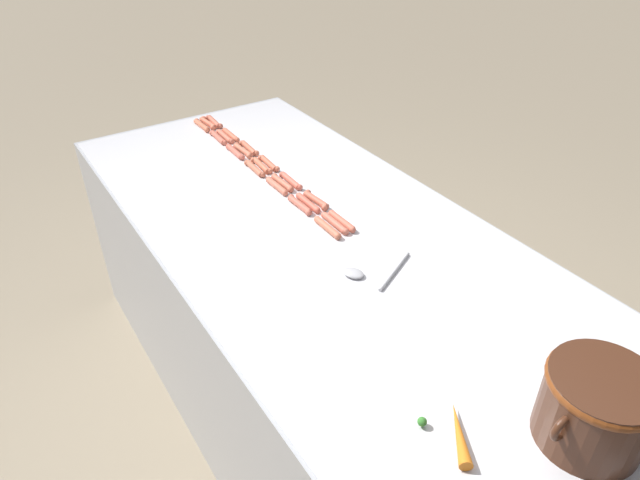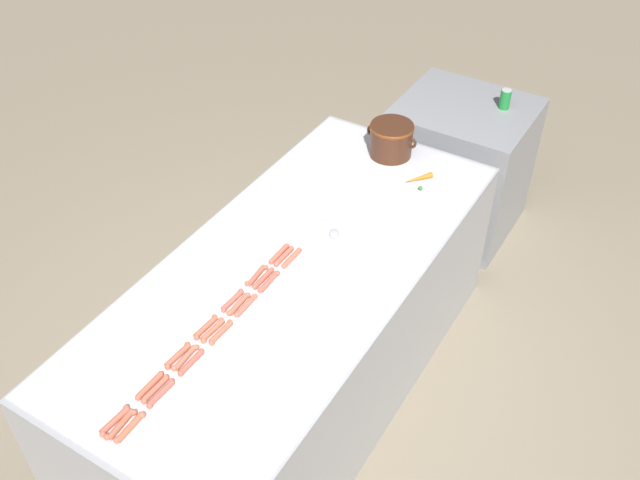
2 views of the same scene
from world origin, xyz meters
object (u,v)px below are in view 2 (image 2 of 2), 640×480
at_px(hot_dog_6, 279,254).
at_px(hot_dog_14, 130,427).
at_px(back_cabinet, 458,167).
at_px(hot_dog_17, 221,332).
at_px(hot_dog_3, 206,327).
at_px(hot_dog_11, 239,304).
at_px(hot_dog_5, 257,275).
at_px(serving_spoon, 329,229).
at_px(hot_dog_0, 115,421).
at_px(hot_dog_8, 155,389).
at_px(hot_dog_7, 121,425).
at_px(hot_dog_13, 284,256).
at_px(hot_dog_9, 185,358).
at_px(hot_dog_16, 191,362).
at_px(carrot, 418,179).
at_px(hot_dog_18, 246,305).
at_px(hot_dog_2, 178,356).
at_px(hot_dog_19, 269,281).
at_px(soda_can, 505,99).
at_px(bean_pot, 391,138).
at_px(hot_dog_15, 161,393).
at_px(hot_dog_20, 292,258).
at_px(hot_dog_4, 232,300).
at_px(hot_dog_1, 150,386).
at_px(hot_dog_12, 263,278).

bearing_deg(hot_dog_6, hot_dog_14, -86.42).
height_order(back_cabinet, hot_dog_17, hot_dog_17).
height_order(hot_dog_3, hot_dog_11, same).
distance_m(hot_dog_5, serving_spoon, 0.47).
height_order(hot_dog_0, hot_dog_8, same).
distance_m(hot_dog_7, serving_spoon, 1.38).
bearing_deg(hot_dog_6, hot_dog_13, -5.55).
bearing_deg(hot_dog_13, hot_dog_9, -89.98).
xyz_separation_m(hot_dog_16, carrot, (0.24, 1.60, 0.00)).
relative_size(hot_dog_13, hot_dog_18, 1.00).
relative_size(hot_dog_2, hot_dog_19, 1.00).
bearing_deg(soda_can, hot_dog_9, -98.44).
bearing_deg(hot_dog_8, hot_dog_6, 91.93).
bearing_deg(hot_dog_16, carrot, 81.61).
bearing_deg(hot_dog_13, hot_dog_0, -91.56).
relative_size(back_cabinet, soda_can, 7.22).
bearing_deg(bean_pot, hot_dog_15, -89.76).
distance_m(back_cabinet, hot_dog_20, 1.83).
distance_m(hot_dog_14, hot_dog_18, 0.73).
distance_m(hot_dog_0, hot_dog_4, 0.73).
relative_size(hot_dog_3, hot_dog_6, 1.00).
bearing_deg(carrot, hot_dog_5, -106.14).
relative_size(hot_dog_1, bean_pot, 0.51).
height_order(back_cabinet, hot_dog_20, hot_dog_20).
xyz_separation_m(hot_dog_8, hot_dog_17, (0.04, 0.36, 0.00)).
bearing_deg(hot_dog_4, hot_dog_0, -89.83).
bearing_deg(hot_dog_11, hot_dog_3, -101.95).
relative_size(hot_dog_3, bean_pot, 0.51).
bearing_deg(hot_dog_5, hot_dog_3, -90.01).
xyz_separation_m(hot_dog_2, hot_dog_5, (0.00, 0.55, 0.00)).
distance_m(hot_dog_8, bean_pot, 1.94).
height_order(hot_dog_11, hot_dog_16, same).
height_order(hot_dog_0, carrot, carrot).
xyz_separation_m(hot_dog_3, hot_dog_12, (0.04, 0.37, 0.00)).
relative_size(hot_dog_2, hot_dog_5, 1.00).
xyz_separation_m(hot_dog_0, soda_can, (0.41, 2.96, 0.04)).
height_order(hot_dog_9, soda_can, soda_can).
relative_size(hot_dog_19, carrot, 0.97).
bearing_deg(hot_dog_20, serving_spoon, 82.59).
distance_m(hot_dog_6, hot_dog_11, 0.37).
bearing_deg(hot_dog_12, soda_can, 79.45).
bearing_deg(hot_dog_11, hot_dog_19, 80.12).
distance_m(hot_dog_0, bean_pot, 2.13).
distance_m(serving_spoon, soda_can, 1.62).
bearing_deg(bean_pot, hot_dog_18, -89.52).
xyz_separation_m(hot_dog_7, hot_dog_14, (0.04, 0.01, 0.00)).
bearing_deg(hot_dog_19, hot_dog_14, -89.89).
relative_size(hot_dog_2, hot_dog_16, 1.00).
xyz_separation_m(carrot, soda_can, (0.11, 1.00, 0.04)).
xyz_separation_m(hot_dog_9, hot_dog_17, (0.04, 0.18, 0.00)).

